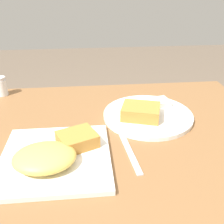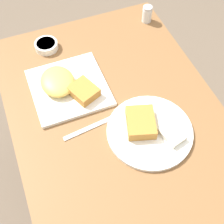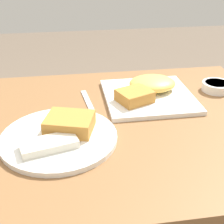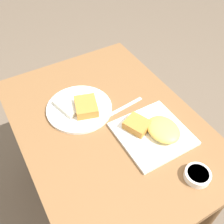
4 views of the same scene
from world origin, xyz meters
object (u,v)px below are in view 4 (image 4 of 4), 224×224
plate_square_near (155,131)px  plate_oval_far (80,108)px  sauce_ramekin (197,175)px  butter_knife (123,108)px

plate_square_near → plate_oval_far: plate_square_near is taller
plate_oval_far → sauce_ramekin: size_ratio=3.12×
plate_square_near → butter_knife: 0.20m
butter_knife → plate_square_near: bearing=92.6°
plate_square_near → sauce_ramekin: 0.24m
plate_square_near → plate_oval_far: bearing=36.5°
plate_oval_far → sauce_ramekin: (-0.53, -0.23, 0.00)m
plate_square_near → butter_knife: plate_square_near is taller
sauce_ramekin → butter_knife: size_ratio=0.45×
plate_square_near → sauce_ramekin: plate_square_near is taller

